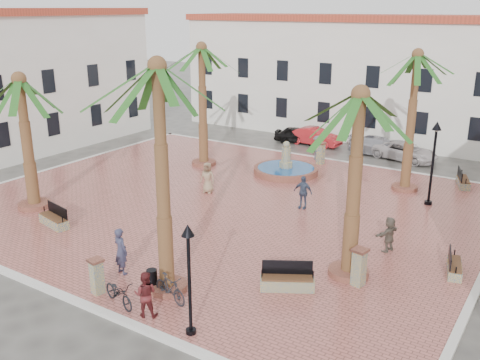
{
  "coord_description": "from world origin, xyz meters",
  "views": [
    {
      "loc": [
        15.18,
        -21.88,
        10.05
      ],
      "look_at": [
        1.0,
        0.0,
        1.6
      ],
      "focal_mm": 40.0,
      "sensor_mm": 36.0,
      "label": 1
    }
  ],
  "objects": [
    {
      "name": "bench_s",
      "position": [
        -5.01,
        -6.95,
        0.43
      ],
      "size": [
        1.99,
        0.96,
        1.01
      ],
      "rotation": [
        0.0,
        0.0,
        -0.2
      ],
      "color": "gray",
      "rests_on": "plaza"
    },
    {
      "name": "bench_se",
      "position": [
        7.12,
        -6.25,
        0.44
      ],
      "size": [
        2.01,
        1.51,
        1.04
      ],
      "rotation": [
        0.0,
        0.0,
        0.53
      ],
      "color": "gray",
      "rests_on": "plaza"
    },
    {
      "name": "pedestrian_north",
      "position": [
        0.49,
        10.4,
        0.98
      ],
      "size": [
        0.83,
        1.18,
        1.66
      ],
      "primitive_type": "imported",
      "rotation": [
        0.0,
        0.0,
        1.36
      ],
      "color": "#56555A",
      "rests_on": "plaza"
    },
    {
      "name": "car_black",
      "position": [
        -3.03,
        14.49,
        0.62
      ],
      "size": [
        3.87,
        2.26,
        1.24
      ],
      "primitive_type": "imported",
      "rotation": [
        0.0,
        0.0,
        1.8
      ],
      "color": "black",
      "rests_on": "ground"
    },
    {
      "name": "kerb_n",
      "position": [
        0.0,
        11.0,
        0.08
      ],
      "size": [
        26.3,
        0.3,
        0.16
      ],
      "primitive_type": "cube",
      "color": "silver",
      "rests_on": "ground"
    },
    {
      "name": "palm_ne",
      "position": [
        7.38,
        7.42,
        6.88
      ],
      "size": [
        4.7,
        4.7,
        7.86
      ],
      "color": "brown",
      "rests_on": "plaza"
    },
    {
      "name": "pedestrian_fountain_a",
      "position": [
        -1.73,
        0.89,
        1.02
      ],
      "size": [
        0.93,
        0.69,
        1.73
      ],
      "primitive_type": "imported",
      "rotation": [
        0.0,
        0.0,
        0.17
      ],
      "color": "#9F8363",
      "rests_on": "plaza"
    },
    {
      "name": "palm_s",
      "position": [
        3.43,
        -8.66,
        7.42
      ],
      "size": [
        4.74,
        4.74,
        8.43
      ],
      "color": "brown",
      "rests_on": "plaza"
    },
    {
      "name": "bollard_e",
      "position": [
        9.19,
        -4.54,
        0.91
      ],
      "size": [
        0.62,
        0.62,
        1.47
      ],
      "rotation": [
        0.0,
        0.0,
        -0.19
      ],
      "color": "gray",
      "rests_on": "plaza"
    },
    {
      "name": "pedestrian_fountain_b",
      "position": [
        3.83,
        1.57,
        1.01
      ],
      "size": [
        1.03,
        0.47,
        1.73
      ],
      "primitive_type": "imported",
      "rotation": [
        0.0,
        0.0,
        0.05
      ],
      "color": "#3D4B66",
      "rests_on": "plaza"
    },
    {
      "name": "bollard_n",
      "position": [
        1.15,
        9.56,
        0.91
      ],
      "size": [
        0.6,
        0.6,
        1.47
      ],
      "rotation": [
        0.0,
        0.0,
        -0.17
      ],
      "color": "gray",
      "rests_on": "plaza"
    },
    {
      "name": "cyclist_a",
      "position": [
        1.12,
        -8.65,
        1.09
      ],
      "size": [
        0.76,
        0.58,
        1.89
      ],
      "primitive_type": "imported",
      "rotation": [
        0.0,
        0.0,
        2.95
      ],
      "color": "#32334D",
      "rests_on": "plaza"
    },
    {
      "name": "pedestrian_east",
      "position": [
        9.19,
        -1.05,
        0.92
      ],
      "size": [
        0.85,
        1.5,
        1.54
      ],
      "primitive_type": "imported",
      "rotation": [
        0.0,
        0.0,
        -1.87
      ],
      "color": "#655B4E",
      "rests_on": "plaza"
    },
    {
      "name": "kerb_w",
      "position": [
        -13.0,
        0.0,
        0.08
      ],
      "size": [
        0.3,
        22.3,
        0.16
      ],
      "primitive_type": "cube",
      "color": "silver",
      "rests_on": "ground"
    },
    {
      "name": "car_red",
      "position": [
        -1.61,
        14.54,
        0.67
      ],
      "size": [
        4.11,
        1.58,
        1.34
      ],
      "primitive_type": "imported",
      "rotation": [
        0.0,
        0.0,
        1.53
      ],
      "color": "red",
      "rests_on": "ground"
    },
    {
      "name": "palm_nw",
      "position": [
        -5.27,
        5.29,
        6.84
      ],
      "size": [
        5.14,
        5.14,
        7.9
      ],
      "color": "brown",
      "rests_on": "plaza"
    },
    {
      "name": "car_silver",
      "position": [
        3.52,
        14.38,
        0.65
      ],
      "size": [
        4.51,
        1.94,
        1.29
      ],
      "primitive_type": "imported",
      "rotation": [
        0.0,
        0.0,
        1.6
      ],
      "color": "#B1B0B9",
      "rests_on": "ground"
    },
    {
      "name": "bicycle_b",
      "position": [
        4.05,
        -9.24,
        0.65
      ],
      "size": [
        1.73,
        0.84,
        1.0
      ],
      "primitive_type": "imported",
      "rotation": [
        0.0,
        0.0,
        1.34
      ],
      "color": "black",
      "rests_on": "plaza"
    },
    {
      "name": "car_white",
      "position": [
        5.39,
        14.07,
        0.62
      ],
      "size": [
        4.83,
        3.02,
        1.24
      ],
      "primitive_type": "imported",
      "rotation": [
        0.0,
        0.0,
        1.34
      ],
      "color": "beige",
      "rests_on": "ground"
    },
    {
      "name": "bench_e",
      "position": [
        11.99,
        -1.61,
        0.4
      ],
      "size": [
        0.89,
        1.74,
        0.88
      ],
      "rotation": [
        0.0,
        0.0,
        1.81
      ],
      "color": "gray",
      "rests_on": "plaza"
    },
    {
      "name": "litter_bin",
      "position": [
        2.94,
        -8.94,
        0.54
      ],
      "size": [
        0.4,
        0.4,
        0.77
      ],
      "primitive_type": "cylinder",
      "color": "black",
      "rests_on": "plaza"
    },
    {
      "name": "palm_e",
      "position": [
        8.59,
        -3.96,
        6.32
      ],
      "size": [
        5.1,
        5.1,
        7.36
      ],
      "color": "brown",
      "rests_on": "plaza"
    },
    {
      "name": "bench_ne",
      "position": [
        10.03,
        9.83,
        0.43
      ],
      "size": [
        1.13,
        1.95,
        0.99
      ],
      "rotation": [
        0.0,
        0.0,
        1.89
      ],
      "color": "gray",
      "rests_on": "plaza"
    },
    {
      "name": "palm_sw",
      "position": [
        -7.93,
        -5.86,
        5.9
      ],
      "size": [
        5.39,
        5.39,
        6.97
      ],
      "color": "brown",
      "rests_on": "plaza"
    },
    {
      "name": "bollard_se",
      "position": [
        1.5,
        -10.25,
        0.85
      ],
      "size": [
        0.57,
        0.57,
        1.36
      ],
      "rotation": [
        0.0,
        0.0,
        -0.21
      ],
      "color": "gray",
      "rests_on": "plaza"
    },
    {
      "name": "building_north",
      "position": [
        -0.0,
        19.99,
        4.77
      ],
      "size": [
        30.4,
        7.4,
        9.5
      ],
      "color": "white",
      "rests_on": "ground"
    },
    {
      "name": "kerb_s",
      "position": [
        0.0,
        -11.0,
        0.08
      ],
      "size": [
        26.3,
        0.3,
        0.16
      ],
      "primitive_type": "cube",
      "color": "silver",
      "rests_on": "ground"
    },
    {
      "name": "bicycle_a",
      "position": [
        2.73,
        -10.4,
        0.61
      ],
      "size": [
        1.86,
        1.08,
        0.92
      ],
      "primitive_type": "imported",
      "rotation": [
        0.0,
        0.0,
        1.29
      ],
      "color": "black",
      "rests_on": "plaza"
    },
    {
      "name": "lamppost_e",
      "position": [
        9.15,
        5.68,
        3.16
      ],
      "size": [
        0.48,
        0.48,
        4.44
      ],
      "color": "black",
      "rests_on": "plaza"
    },
    {
      "name": "fountain",
      "position": [
        0.23,
        6.45,
        0.43
      ],
      "size": [
        4.0,
        4.0,
        2.07
      ],
      "color": "brown",
      "rests_on": "plaza"
    },
    {
      "name": "ground",
      "position": [
        0.0,
        0.0,
        0.0
      ],
      "size": [
        120.0,
        120.0,
        0.0
      ],
      "primitive_type": "plane",
      "color": "#56544F",
      "rests_on": "ground"
    },
    {
      "name": "lamppost_s",
      "position": [
        5.88,
        -10.4,
        2.69
      ],
      "size": [
        0.41,
        0.41,
        3.75
      ],
      "color": "black",
      "rests_on": "plaza"
    },
    {
      "name": "plaza",
      "position": [
        0.0,
        0.0,
        0.07
      ],
      "size": [
        26.0,
        22.0,
        0.15
      ],
      "primitive_type": "cube",
      "color": "#B15E54",
      "rests_on": "ground"
    },
    {
      "name": "cyclist_b",
      "position": [
        3.98,
        -10.4,
        0.96
      ],
      "size": [
        0.98,
        0.92,
        1.61
      ],
      "primitive_type": "imported",
      "rotation": [
        0.0,
        0.0,
        3.65
      ],
      "color": "#581B1E",
      "rests_on": "plaza"
    }
  ]
}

